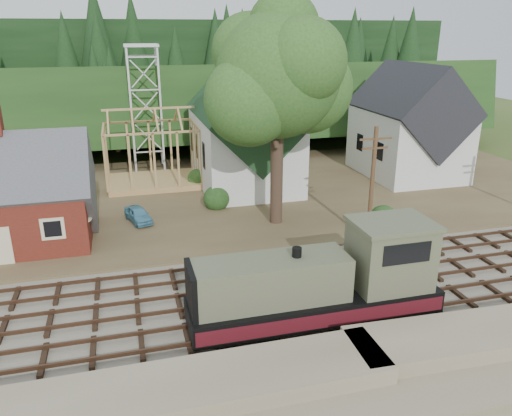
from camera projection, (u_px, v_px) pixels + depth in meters
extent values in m
plane|color=#384C1E|center=(295.00, 294.00, 27.40)|extent=(140.00, 140.00, 0.00)
cube|color=#7F7259|center=(366.00, 398.00, 19.68)|extent=(64.00, 5.00, 1.60)
cube|color=#726B5B|center=(295.00, 293.00, 27.38)|extent=(64.00, 11.00, 0.16)
cube|color=brown|center=(227.00, 193.00, 43.71)|extent=(64.00, 26.00, 0.30)
cube|color=#1E3F19|center=(189.00, 140.00, 65.58)|extent=(70.00, 28.96, 12.74)
cube|color=black|center=(175.00, 120.00, 80.12)|extent=(80.00, 20.00, 12.00)
cube|color=#5E1D15|center=(10.00, 215.00, 32.73)|extent=(10.00, 7.00, 3.80)
cube|color=#4C4C51|center=(5.00, 188.00, 32.09)|extent=(10.80, 7.41, 7.41)
cube|color=beige|center=(1.00, 246.00, 29.77)|extent=(1.20, 0.06, 2.40)
cube|color=silver|center=(243.00, 150.00, 44.89)|extent=(8.00, 12.00, 6.40)
cube|color=#163118|center=(243.00, 114.00, 43.81)|extent=(8.40, 12.96, 8.40)
cube|color=silver|center=(262.00, 100.00, 37.68)|extent=(2.40, 2.40, 4.00)
cone|color=#163118|center=(262.00, 54.00, 36.57)|extent=(5.37, 5.37, 2.60)
cube|color=silver|center=(407.00, 142.00, 47.91)|extent=(8.00, 10.00, 6.40)
cube|color=black|center=(411.00, 109.00, 46.83)|extent=(8.40, 10.80, 8.40)
cube|color=tan|center=(154.00, 182.00, 45.74)|extent=(8.00, 6.00, 0.50)
cube|color=tan|center=(149.00, 109.00, 43.50)|extent=(8.00, 0.18, 0.18)
cube|color=silver|center=(131.00, 112.00, 47.64)|extent=(0.18, 0.18, 12.00)
cube|color=silver|center=(161.00, 111.00, 48.33)|extent=(0.18, 0.18, 12.00)
cube|color=silver|center=(130.00, 108.00, 50.18)|extent=(0.18, 0.18, 12.00)
cube|color=silver|center=(159.00, 106.00, 50.87)|extent=(0.18, 0.18, 12.00)
cube|color=silver|center=(141.00, 45.00, 47.23)|extent=(3.20, 3.20, 0.25)
cylinder|color=#38281E|center=(277.00, 169.00, 35.53)|extent=(0.90, 0.90, 8.00)
sphere|color=#29511E|center=(278.00, 75.00, 33.34)|extent=(8.40, 8.40, 8.40)
sphere|color=#29511E|center=(307.00, 88.00, 35.20)|extent=(6.40, 6.40, 6.40)
sphere|color=#29511E|center=(249.00, 101.00, 32.58)|extent=(6.00, 6.00, 6.00)
cylinder|color=#4C331E|center=(372.00, 187.00, 32.50)|extent=(0.28, 0.28, 8.00)
cube|color=#4C331E|center=(376.00, 139.00, 31.42)|extent=(2.20, 0.12, 0.12)
cube|color=#4C331E|center=(375.00, 148.00, 31.62)|extent=(1.80, 0.12, 0.12)
cube|color=black|center=(314.00, 317.00, 24.55)|extent=(12.17, 2.54, 0.36)
cube|color=black|center=(315.00, 304.00, 24.30)|extent=(12.17, 2.94, 1.12)
cube|color=#585C43|center=(271.00, 280.00, 23.21)|extent=(7.30, 2.33, 2.13)
cube|color=#585C43|center=(390.00, 255.00, 24.51)|extent=(3.65, 2.84, 3.25)
cube|color=#585C43|center=(393.00, 223.00, 23.95)|extent=(3.85, 3.04, 0.20)
cube|color=black|center=(407.00, 254.00, 22.96)|extent=(2.43, 0.06, 1.01)
cube|color=#4E1018|center=(327.00, 321.00, 22.95)|extent=(12.17, 0.04, 0.71)
cube|color=#4E1018|center=(304.00, 290.00, 25.66)|extent=(12.17, 0.04, 0.71)
cylinder|color=black|center=(297.00, 255.00, 23.11)|extent=(0.45, 0.45, 0.71)
imported|color=#579DBB|center=(138.00, 214.00, 36.71)|extent=(2.23, 3.53, 1.12)
imported|color=red|center=(420.00, 171.00, 48.01)|extent=(4.46, 3.58, 1.13)
cylinder|color=silver|center=(76.00, 232.00, 32.24)|extent=(0.10, 0.10, 2.11)
cylinder|color=tan|center=(78.00, 241.00, 32.45)|extent=(1.34, 1.34, 0.08)
cone|color=beige|center=(74.00, 217.00, 31.89)|extent=(2.11, 2.11, 0.48)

